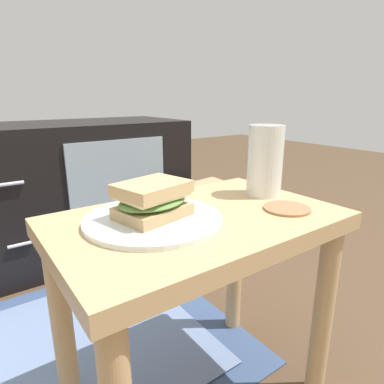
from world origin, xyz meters
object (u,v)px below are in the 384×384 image
object	(u,v)px
tv_cabinet	(74,190)
paper_bag	(207,223)
sandwich_front	(153,200)
coaster	(287,208)
beer_glass	(265,162)
plate	(153,219)

from	to	relation	value
tv_cabinet	paper_bag	world-z (taller)	tv_cabinet
tv_cabinet	sandwich_front	distance (m)	0.96
paper_bag	tv_cabinet	bearing A→B (deg)	136.92
sandwich_front	coaster	xyz separation A→B (m)	(0.26, -0.10, -0.04)
sandwich_front	paper_bag	xyz separation A→B (m)	(0.55, 0.53, -0.34)
beer_glass	plate	bearing A→B (deg)	-179.45
beer_glass	coaster	xyz separation A→B (m)	(-0.04, -0.10, -0.08)
plate	beer_glass	world-z (taller)	beer_glass
tv_cabinet	plate	size ratio (longest dim) A/B	3.74
tv_cabinet	sandwich_front	xyz separation A→B (m)	(-0.12, -0.93, 0.21)
plate	coaster	xyz separation A→B (m)	(0.26, -0.10, -0.00)
plate	sandwich_front	xyz separation A→B (m)	(-0.00, -0.00, 0.04)
sandwich_front	coaster	bearing A→B (deg)	-21.40
sandwich_front	paper_bag	world-z (taller)	sandwich_front
sandwich_front	plate	bearing A→B (deg)	14.04
plate	coaster	size ratio (longest dim) A/B	2.68
tv_cabinet	paper_bag	bearing A→B (deg)	-43.08
sandwich_front	beer_glass	world-z (taller)	beer_glass
tv_cabinet	plate	distance (m)	0.95
beer_glass	paper_bag	xyz separation A→B (m)	(0.25, 0.52, -0.38)
beer_glass	coaster	bearing A→B (deg)	-112.15
sandwich_front	coaster	size ratio (longest dim) A/B	1.60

